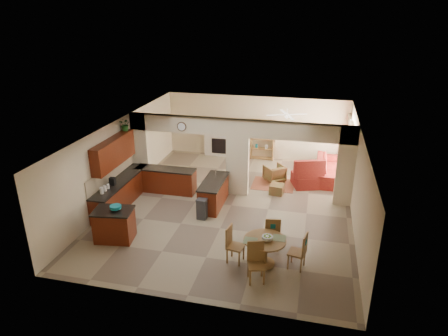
% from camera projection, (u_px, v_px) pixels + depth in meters
% --- Properties ---
extents(floor, '(10.00, 10.00, 0.00)m').
position_uv_depth(floor, '(231.00, 205.00, 13.78)').
color(floor, gray).
rests_on(floor, ground).
extents(ceiling, '(10.00, 10.00, 0.00)m').
position_uv_depth(ceiling, '(232.00, 127.00, 12.74)').
color(ceiling, white).
rests_on(ceiling, wall_back).
extents(wall_back, '(8.00, 0.00, 8.00)m').
position_uv_depth(wall_back, '(256.00, 127.00, 17.78)').
color(wall_back, beige).
rests_on(wall_back, floor).
extents(wall_front, '(8.00, 0.00, 8.00)m').
position_uv_depth(wall_front, '(183.00, 250.00, 8.74)').
color(wall_front, beige).
rests_on(wall_front, floor).
extents(wall_left, '(0.00, 10.00, 10.00)m').
position_uv_depth(wall_left, '(121.00, 158.00, 14.12)').
color(wall_left, beige).
rests_on(wall_left, floor).
extents(wall_right, '(0.00, 10.00, 10.00)m').
position_uv_depth(wall_right, '(357.00, 179.00, 12.40)').
color(wall_right, beige).
rests_on(wall_right, floor).
extents(partition_left_pier, '(0.60, 0.25, 2.80)m').
position_uv_depth(partition_left_pier, '(141.00, 150.00, 14.96)').
color(partition_left_pier, beige).
rests_on(partition_left_pier, floor).
extents(partition_center_pier, '(0.80, 0.25, 2.20)m').
position_uv_depth(partition_center_pier, '(237.00, 165.00, 14.27)').
color(partition_center_pier, beige).
rests_on(partition_center_pier, floor).
extents(partition_right_pier, '(0.60, 0.25, 2.80)m').
position_uv_depth(partition_right_pier, '(346.00, 166.00, 13.37)').
color(partition_right_pier, beige).
rests_on(partition_right_pier, floor).
extents(partition_header, '(8.00, 0.25, 0.60)m').
position_uv_depth(partition_header, '(238.00, 128.00, 13.75)').
color(partition_header, beige).
rests_on(partition_header, partition_center_pier).
extents(kitchen_counter, '(2.52, 3.29, 1.48)m').
position_uv_depth(kitchen_counter, '(140.00, 187.00, 14.08)').
color(kitchen_counter, '#441A07').
rests_on(kitchen_counter, floor).
extents(upper_cabinets, '(0.35, 2.40, 0.90)m').
position_uv_depth(upper_cabinets, '(114.00, 152.00, 13.16)').
color(upper_cabinets, '#441A07').
rests_on(upper_cabinets, wall_left).
extents(peninsula, '(0.70, 1.85, 0.91)m').
position_uv_depth(peninsula, '(214.00, 193.00, 13.63)').
color(peninsula, '#441A07').
rests_on(peninsula, floor).
extents(wall_clock, '(0.34, 0.03, 0.34)m').
position_uv_depth(wall_clock, '(182.00, 127.00, 14.07)').
color(wall_clock, '#452C17').
rests_on(wall_clock, partition_header).
extents(rug, '(1.60, 1.30, 0.01)m').
position_uv_depth(rug, '(273.00, 184.00, 15.41)').
color(rug, '#9C5A38').
rests_on(rug, floor).
extents(fireplace, '(1.60, 0.35, 1.20)m').
position_uv_depth(fireplace, '(220.00, 143.00, 18.26)').
color(fireplace, beige).
rests_on(fireplace, floor).
extents(shelving_unit, '(1.00, 0.32, 1.80)m').
position_uv_depth(shelving_unit, '(262.00, 140.00, 17.72)').
color(shelving_unit, brown).
rests_on(shelving_unit, floor).
extents(window_a, '(0.02, 0.90, 1.90)m').
position_uv_depth(window_a, '(351.00, 159.00, 14.56)').
color(window_a, white).
rests_on(window_a, wall_right).
extents(window_b, '(0.02, 0.90, 1.90)m').
position_uv_depth(window_b, '(349.00, 145.00, 16.09)').
color(window_b, white).
rests_on(window_b, wall_right).
extents(glazed_door, '(0.02, 0.70, 2.10)m').
position_uv_depth(glazed_door, '(349.00, 156.00, 15.38)').
color(glazed_door, white).
rests_on(glazed_door, wall_right).
extents(drape_a_left, '(0.10, 0.28, 2.30)m').
position_uv_depth(drape_a_left, '(351.00, 165.00, 14.02)').
color(drape_a_left, '#3E1D19').
rests_on(drape_a_left, wall_right).
extents(drape_a_right, '(0.10, 0.28, 2.30)m').
position_uv_depth(drape_a_right, '(349.00, 154.00, 15.11)').
color(drape_a_right, '#3E1D19').
rests_on(drape_a_right, wall_right).
extents(drape_b_left, '(0.10, 0.28, 2.30)m').
position_uv_depth(drape_b_left, '(348.00, 150.00, 15.56)').
color(drape_b_left, '#3E1D19').
rests_on(drape_b_left, wall_right).
extents(drape_b_right, '(0.10, 0.28, 2.30)m').
position_uv_depth(drape_b_right, '(347.00, 141.00, 16.64)').
color(drape_b_right, '#3E1D19').
rests_on(drape_b_right, wall_right).
extents(ceiling_fan, '(1.00, 1.00, 0.10)m').
position_uv_depth(ceiling_fan, '(287.00, 115.00, 15.22)').
color(ceiling_fan, white).
rests_on(ceiling_fan, ceiling).
extents(kitchen_island, '(1.21, 0.94, 0.96)m').
position_uv_depth(kitchen_island, '(114.00, 225.00, 11.58)').
color(kitchen_island, '#441A07').
rests_on(kitchen_island, floor).
extents(teal_bowl, '(0.32, 0.32, 0.15)m').
position_uv_depth(teal_bowl, '(116.00, 208.00, 11.36)').
color(teal_bowl, '#127380').
rests_on(teal_bowl, kitchen_island).
extents(trash_can, '(0.32, 0.28, 0.64)m').
position_uv_depth(trash_can, '(202.00, 210.00, 12.80)').
color(trash_can, '#2F3032').
rests_on(trash_can, floor).
extents(dining_table, '(1.12, 1.12, 0.76)m').
position_uv_depth(dining_table, '(265.00, 248.00, 10.42)').
color(dining_table, brown).
rests_on(dining_table, floor).
extents(fruit_bowl, '(0.28, 0.28, 0.15)m').
position_uv_depth(fruit_bowl, '(267.00, 238.00, 10.24)').
color(fruit_bowl, '#5DA222').
rests_on(fruit_bowl, dining_table).
extents(sofa, '(2.69, 1.06, 0.78)m').
position_uv_depth(sofa, '(330.00, 169.00, 15.90)').
color(sofa, maroon).
rests_on(sofa, floor).
extents(chaise, '(1.41, 1.28, 0.47)m').
position_uv_depth(chaise, '(308.00, 180.00, 15.24)').
color(chaise, maroon).
rests_on(chaise, floor).
extents(armchair, '(1.00, 1.00, 0.66)m').
position_uv_depth(armchair, '(274.00, 173.00, 15.60)').
color(armchair, maroon).
rests_on(armchair, floor).
extents(ottoman, '(0.54, 0.54, 0.35)m').
position_uv_depth(ottoman, '(277.00, 189.00, 14.60)').
color(ottoman, maroon).
rests_on(ottoman, floor).
extents(plant, '(0.43, 0.38, 0.45)m').
position_uv_depth(plant, '(125.00, 124.00, 13.80)').
color(plant, '#1F4F15').
rests_on(plant, upper_cabinets).
extents(chair_north, '(0.49, 0.49, 1.02)m').
position_uv_depth(chair_north, '(272.00, 232.00, 11.04)').
color(chair_north, brown).
rests_on(chair_north, floor).
extents(chair_east, '(0.50, 0.50, 1.02)m').
position_uv_depth(chair_east, '(300.00, 250.00, 10.23)').
color(chair_east, brown).
rests_on(chair_east, floor).
extents(chair_south, '(0.53, 0.53, 1.02)m').
position_uv_depth(chair_south, '(256.00, 260.00, 9.83)').
color(chair_south, brown).
rests_on(chair_south, floor).
extents(chair_west, '(0.48, 0.48, 1.02)m').
position_uv_depth(chair_west, '(233.00, 243.00, 10.55)').
color(chair_west, brown).
rests_on(chair_west, floor).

